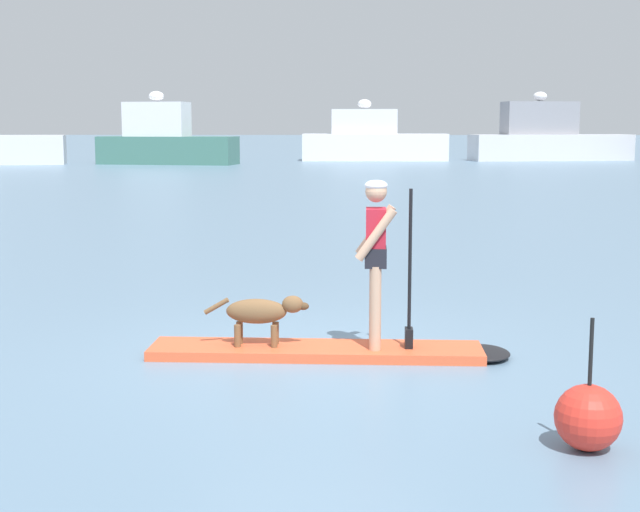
{
  "coord_description": "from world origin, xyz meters",
  "views": [
    {
      "loc": [
        0.44,
        -9.14,
        2.38
      ],
      "look_at": [
        0.0,
        1.0,
        0.9
      ],
      "focal_mm": 50.8,
      "sensor_mm": 36.0,
      "label": 1
    }
  ],
  "objects_px": {
    "person_paddler": "(377,251)",
    "dog": "(261,312)",
    "moored_boat_far_starboard": "(372,141)",
    "paddleboard": "(338,351)",
    "moored_boat_starboard": "(547,138)",
    "marker_buoy": "(588,417)",
    "moored_boat_far_port": "(165,141)"
  },
  "relations": [
    {
      "from": "person_paddler",
      "to": "dog",
      "type": "xyz_separation_m",
      "value": [
        -1.19,
        0.01,
        -0.65
      ]
    },
    {
      "from": "person_paddler",
      "to": "dog",
      "type": "relative_size",
      "value": 1.57
    },
    {
      "from": "moored_boat_far_starboard",
      "to": "paddleboard",
      "type": "bearing_deg",
      "value": -91.19
    },
    {
      "from": "person_paddler",
      "to": "moored_boat_starboard",
      "type": "xyz_separation_m",
      "value": [
        12.3,
        52.12,
        0.35
      ]
    },
    {
      "from": "moored_boat_far_starboard",
      "to": "moored_boat_starboard",
      "type": "relative_size",
      "value": 0.87
    },
    {
      "from": "person_paddler",
      "to": "marker_buoy",
      "type": "bearing_deg",
      "value": -60.49
    },
    {
      "from": "moored_boat_starboard",
      "to": "marker_buoy",
      "type": "height_order",
      "value": "moored_boat_starboard"
    },
    {
      "from": "paddleboard",
      "to": "dog",
      "type": "xyz_separation_m",
      "value": [
        -0.8,
        0.01,
        0.4
      ]
    },
    {
      "from": "person_paddler",
      "to": "moored_boat_far_starboard",
      "type": "distance_m",
      "value": 51.44
    },
    {
      "from": "moored_boat_far_port",
      "to": "moored_boat_starboard",
      "type": "bearing_deg",
      "value": 15.6
    },
    {
      "from": "paddleboard",
      "to": "moored_boat_far_port",
      "type": "xyz_separation_m",
      "value": [
        -11.54,
        45.35,
        1.35
      ]
    },
    {
      "from": "moored_boat_far_starboard",
      "to": "person_paddler",
      "type": "bearing_deg",
      "value": -90.75
    },
    {
      "from": "dog",
      "to": "moored_boat_starboard",
      "type": "bearing_deg",
      "value": 75.49
    },
    {
      "from": "dog",
      "to": "moored_boat_starboard",
      "type": "relative_size",
      "value": 0.1
    },
    {
      "from": "dog",
      "to": "moored_boat_far_port",
      "type": "xyz_separation_m",
      "value": [
        -10.75,
        45.34,
        0.95
      ]
    },
    {
      "from": "moored_boat_starboard",
      "to": "marker_buoy",
      "type": "xyz_separation_m",
      "value": [
        -10.79,
        -54.78,
        -1.21
      ]
    },
    {
      "from": "person_paddler",
      "to": "moored_boat_far_starboard",
      "type": "bearing_deg",
      "value": 89.25
    },
    {
      "from": "dog",
      "to": "moored_boat_far_port",
      "type": "bearing_deg",
      "value": 103.33
    },
    {
      "from": "marker_buoy",
      "to": "paddleboard",
      "type": "bearing_deg",
      "value": 125.53
    },
    {
      "from": "paddleboard",
      "to": "dog",
      "type": "bearing_deg",
      "value": 179.52
    },
    {
      "from": "marker_buoy",
      "to": "moored_boat_far_port",
      "type": "bearing_deg",
      "value": 105.64
    },
    {
      "from": "moored_boat_starboard",
      "to": "moored_boat_far_port",
      "type": "bearing_deg",
      "value": -164.4
    },
    {
      "from": "paddleboard",
      "to": "marker_buoy",
      "type": "xyz_separation_m",
      "value": [
        1.9,
        -2.66,
        0.2
      ]
    },
    {
      "from": "moored_boat_far_starboard",
      "to": "moored_boat_starboard",
      "type": "distance_m",
      "value": 11.65
    },
    {
      "from": "person_paddler",
      "to": "moored_boat_far_starboard",
      "type": "relative_size",
      "value": 0.18
    },
    {
      "from": "paddleboard",
      "to": "dog",
      "type": "distance_m",
      "value": 0.89
    },
    {
      "from": "moored_boat_starboard",
      "to": "marker_buoy",
      "type": "relative_size",
      "value": 11.06
    },
    {
      "from": "moored_boat_starboard",
      "to": "person_paddler",
      "type": "bearing_deg",
      "value": -103.27
    },
    {
      "from": "person_paddler",
      "to": "moored_boat_starboard",
      "type": "height_order",
      "value": "moored_boat_starboard"
    },
    {
      "from": "person_paddler",
      "to": "dog",
      "type": "height_order",
      "value": "person_paddler"
    },
    {
      "from": "dog",
      "to": "moored_boat_far_starboard",
      "type": "xyz_separation_m",
      "value": [
        1.86,
        51.42,
        0.85
      ]
    },
    {
      "from": "moored_boat_far_port",
      "to": "marker_buoy",
      "type": "xyz_separation_m",
      "value": [
        13.44,
        -48.01,
        -1.16
      ]
    }
  ]
}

